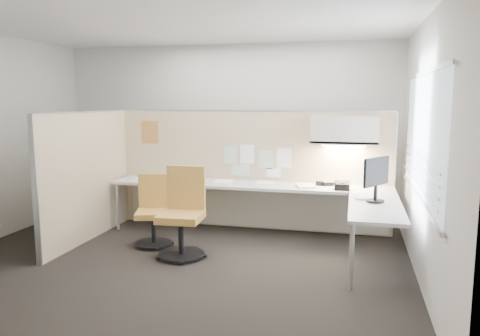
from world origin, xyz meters
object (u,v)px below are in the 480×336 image
(chair_right, at_px, (183,215))
(chair_left, at_px, (154,213))
(desk, at_px, (270,196))
(monitor, at_px, (376,177))
(phone, at_px, (342,186))

(chair_right, bearing_deg, chair_left, 144.65)
(desk, height_order, monitor, monitor)
(chair_left, bearing_deg, chair_right, -49.29)
(desk, height_order, phone, phone)
(desk, relative_size, chair_left, 4.33)
(chair_left, distance_m, monitor, 2.89)
(desk, distance_m, phone, 0.98)
(monitor, distance_m, phone, 0.84)
(desk, relative_size, monitor, 7.61)
(desk, relative_size, chair_right, 3.67)
(phone, bearing_deg, monitor, -60.14)
(phone, bearing_deg, chair_left, -164.93)
(monitor, xyz_separation_m, phone, (-0.40, 0.70, -0.25))
(chair_left, height_order, phone, chair_left)
(desk, bearing_deg, chair_right, -133.19)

